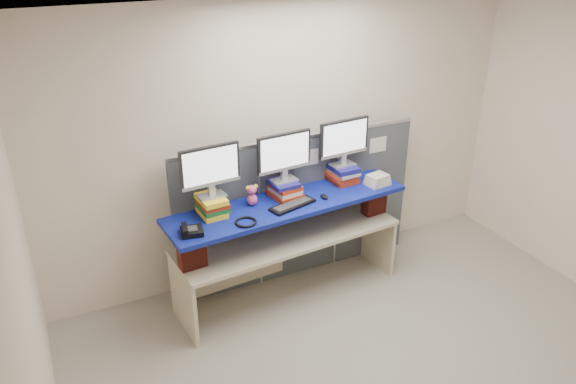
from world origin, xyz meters
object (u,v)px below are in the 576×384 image
blue_board (288,204)px  keyboard (292,205)px  desk (288,247)px  monitor_left (210,169)px  monitor_center (284,154)px  desk_phone (191,231)px  monitor_right (344,140)px

blue_board → keyboard: (-0.00, -0.10, 0.03)m
blue_board → keyboard: bearing=-96.9°
desk → monitor_left: (-0.71, 0.06, 0.94)m
blue_board → monitor_center: 0.46m
desk → desk_phone: desk_phone is taller
monitor_left → monitor_center: (0.73, 0.06, -0.02)m
monitor_right → keyboard: monitor_right is taller
monitor_left → monitor_right: monitor_left is taller
monitor_left → desk_phone: (-0.28, -0.25, -0.41)m
desk → monitor_left: 1.18m
monitor_center → desk_phone: bearing=-167.5°
blue_board → monitor_center: bearing=76.7°
monitor_center → keyboard: monitor_center is taller
monitor_left → monitor_right: (1.39, 0.11, -0.00)m
monitor_center → keyboard: 0.47m
monitor_left → desk_phone: monitor_left is taller
monitor_left → desk_phone: 0.56m
desk → monitor_center: size_ratio=4.17×
monitor_center → monitor_right: size_ratio=1.00×
desk_phone → blue_board: bearing=21.3°
blue_board → keyboard: keyboard is taller
monitor_left → desk: bearing=-9.6°
monitor_left → desk_phone: size_ratio=2.56×
monitor_center → desk_phone: size_ratio=2.56×
monitor_center → monitor_left: bearing=-180.0°
blue_board → desk: bearing=175.3°
desk_phone → monitor_center: bearing=27.5°
desk → keyboard: size_ratio=4.77×
monitor_right → desk_phone: (-1.67, -0.36, -0.41)m
monitor_left → monitor_center: size_ratio=1.00×
desk_phone → keyboard: bearing=15.5°
desk → desk_phone: 1.13m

